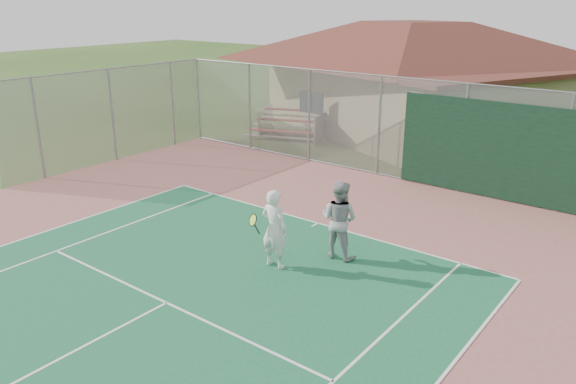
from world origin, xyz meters
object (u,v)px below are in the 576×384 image
(bleachers, at_px, (291,124))
(player_white_front, at_px, (274,230))
(clubhouse, at_px, (412,67))
(player_grey_back, at_px, (339,220))

(bleachers, distance_m, player_white_front, 12.98)
(bleachers, bearing_deg, clubhouse, 29.16)
(player_grey_back, bearing_deg, bleachers, -50.99)
(bleachers, relative_size, player_white_front, 2.03)
(clubhouse, bearing_deg, player_white_front, -50.90)
(clubhouse, relative_size, bleachers, 4.26)
(player_white_front, bearing_deg, clubhouse, -77.50)
(player_white_front, xyz_separation_m, player_grey_back, (0.89, 1.37, 0.01))
(clubhouse, distance_m, player_white_front, 15.59)
(clubhouse, xyz_separation_m, bleachers, (-3.59, -4.39, -2.39))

